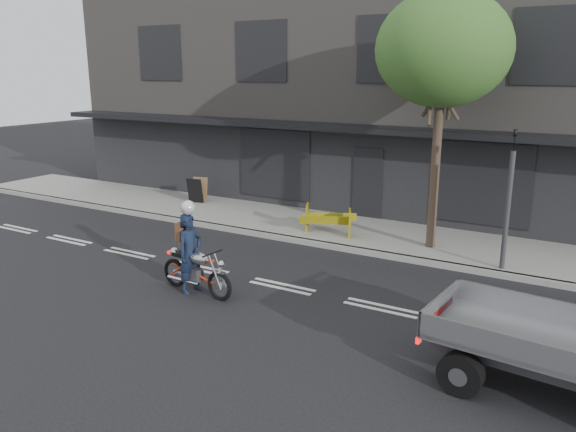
# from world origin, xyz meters

# --- Properties ---
(ground) EXTENTS (80.00, 80.00, 0.00)m
(ground) POSITION_xyz_m (0.00, 0.00, 0.00)
(ground) COLOR black
(ground) RESTS_ON ground
(sidewalk) EXTENTS (32.00, 3.20, 0.15)m
(sidewalk) POSITION_xyz_m (0.00, 4.70, 0.07)
(sidewalk) COLOR gray
(sidewalk) RESTS_ON ground
(kerb) EXTENTS (32.00, 0.20, 0.15)m
(kerb) POSITION_xyz_m (0.00, 3.10, 0.07)
(kerb) COLOR gray
(kerb) RESTS_ON ground
(building_main) EXTENTS (26.00, 10.00, 8.00)m
(building_main) POSITION_xyz_m (0.00, 11.30, 4.00)
(building_main) COLOR slate
(building_main) RESTS_ON ground
(street_tree) EXTENTS (3.40, 3.40, 6.74)m
(street_tree) POSITION_xyz_m (2.20, 4.20, 5.28)
(street_tree) COLOR #382B21
(street_tree) RESTS_ON ground
(traffic_light_pole) EXTENTS (0.12, 0.12, 3.50)m
(traffic_light_pole) POSITION_xyz_m (4.20, 3.35, 1.65)
(traffic_light_pole) COLOR #2D2D30
(traffic_light_pole) RESTS_ON ground
(motorcycle) EXTENTS (2.04, 0.59, 1.05)m
(motorcycle) POSITION_xyz_m (-1.46, -1.26, 0.54)
(motorcycle) COLOR black
(motorcycle) RESTS_ON ground
(rider) EXTENTS (0.49, 0.69, 1.79)m
(rider) POSITION_xyz_m (-1.61, -1.26, 0.89)
(rider) COLOR black
(rider) RESTS_ON ground
(construction_barrier) EXTENTS (1.58, 1.14, 0.82)m
(construction_barrier) POSITION_xyz_m (-0.78, 3.75, 0.56)
(construction_barrier) COLOR yellow
(construction_barrier) RESTS_ON sidewalk
(sandwich_board) EXTENTS (0.63, 0.49, 0.89)m
(sandwich_board) POSITION_xyz_m (-6.60, 5.05, 0.60)
(sandwich_board) COLOR black
(sandwich_board) RESTS_ON sidewalk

